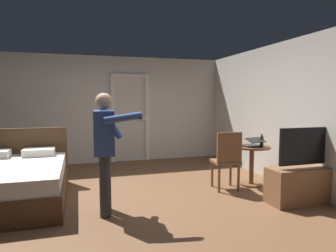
{
  "coord_description": "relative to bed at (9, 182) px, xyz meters",
  "views": [
    {
      "loc": [
        -0.73,
        -4.39,
        1.53
      ],
      "look_at": [
        0.63,
        0.13,
        1.1
      ],
      "focal_mm": 31.91,
      "sensor_mm": 36.0,
      "label": 1
    }
  ],
  "objects": [
    {
      "name": "wall_back",
      "position": [
        1.74,
        2.52,
        0.97
      ],
      "size": [
        5.76,
        0.12,
        2.54
      ],
      "primitive_type": "cube",
      "color": "beige",
      "rests_on": "ground_plane"
    },
    {
      "name": "bottle_on_table",
      "position": [
        4.07,
        -0.33,
        0.49
      ],
      "size": [
        0.06,
        0.06,
        0.22
      ],
      "color": "#264111",
      "rests_on": "side_table"
    },
    {
      "name": "side_table",
      "position": [
        3.93,
        -0.25,
        0.17
      ],
      "size": [
        0.63,
        0.63,
        0.7
      ],
      "color": "brown",
      "rests_on": "ground_plane"
    },
    {
      "name": "wall_right",
      "position": [
        4.56,
        -0.41,
        0.97
      ],
      "size": [
        0.12,
        5.98,
        2.54
      ],
      "primitive_type": "cube",
      "color": "beige",
      "rests_on": "ground_plane"
    },
    {
      "name": "bed",
      "position": [
        0.0,
        0.0,
        0.0
      ],
      "size": [
        1.59,
        2.02,
        1.02
      ],
      "color": "#4C331E",
      "rests_on": "ground_plane"
    },
    {
      "name": "ground_plane",
      "position": [
        1.74,
        -0.41,
        -0.3
      ],
      "size": [
        6.31,
        6.31,
        0.0
      ],
      "primitive_type": "plane",
      "color": "brown"
    },
    {
      "name": "doorway_frame",
      "position": [
        2.23,
        2.44,
        0.92
      ],
      "size": [
        0.93,
        0.08,
        2.13
      ],
      "color": "white",
      "rests_on": "ground_plane"
    },
    {
      "name": "person_blue_shirt",
      "position": [
        1.34,
        -0.84,
        0.63
      ],
      "size": [
        0.65,
        0.64,
        1.61
      ],
      "color": "#333338",
      "rests_on": "ground_plane"
    },
    {
      "name": "laptop",
      "position": [
        3.9,
        -0.29,
        0.45
      ],
      "size": [
        0.37,
        0.38,
        0.16
      ],
      "color": "black",
      "rests_on": "side_table"
    },
    {
      "name": "tv_flatscreen",
      "position": [
        4.2,
        -1.24,
        0.02
      ],
      "size": [
        1.15,
        0.4,
        1.12
      ],
      "color": "brown",
      "rests_on": "ground_plane"
    },
    {
      "name": "wooden_chair",
      "position": [
        3.37,
        -0.39,
        0.24
      ],
      "size": [
        0.46,
        0.46,
        0.99
      ],
      "color": "brown",
      "rests_on": "ground_plane"
    },
    {
      "name": "suitcase_dark",
      "position": [
        0.31,
        1.09,
        -0.11
      ],
      "size": [
        0.55,
        0.37,
        0.38
      ],
      "primitive_type": "cube",
      "rotation": [
        0.0,
        0.0,
        -0.17
      ],
      "color": "#1E2D38",
      "rests_on": "ground_plane"
    }
  ]
}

